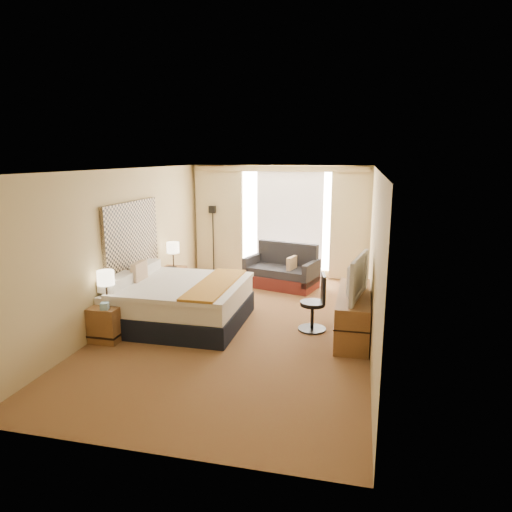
% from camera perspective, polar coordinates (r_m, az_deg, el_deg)
% --- Properties ---
extents(floor, '(4.20, 7.00, 0.02)m').
position_cam_1_polar(floor, '(7.82, -1.75, -8.65)').
color(floor, '#60271B').
rests_on(floor, ground).
extents(ceiling, '(4.20, 7.00, 0.02)m').
position_cam_1_polar(ceiling, '(7.30, -1.89, 10.77)').
color(ceiling, silver).
rests_on(ceiling, wall_back).
extents(wall_back, '(4.20, 0.02, 2.60)m').
position_cam_1_polar(wall_back, '(10.82, 2.97, 4.37)').
color(wall_back, tan).
rests_on(wall_back, ground).
extents(wall_front, '(4.20, 0.02, 2.60)m').
position_cam_1_polar(wall_front, '(4.29, -14.06, -8.51)').
color(wall_front, tan).
rests_on(wall_front, ground).
extents(wall_left, '(0.02, 7.00, 2.60)m').
position_cam_1_polar(wall_left, '(8.24, -16.08, 1.37)').
color(wall_left, tan).
rests_on(wall_left, ground).
extents(wall_right, '(0.02, 7.00, 2.60)m').
position_cam_1_polar(wall_right, '(7.21, 14.53, -0.06)').
color(wall_right, tan).
rests_on(wall_right, ground).
extents(headboard, '(0.06, 1.85, 1.50)m').
position_cam_1_polar(headboard, '(8.39, -15.18, 1.48)').
color(headboard, black).
rests_on(headboard, wall_left).
extents(nightstand_left, '(0.45, 0.52, 0.55)m').
position_cam_1_polar(nightstand_left, '(7.52, -17.96, -7.91)').
color(nightstand_left, brown).
rests_on(nightstand_left, floor).
extents(nightstand_right, '(0.45, 0.52, 0.55)m').
position_cam_1_polar(nightstand_right, '(9.63, -10.35, -3.06)').
color(nightstand_right, brown).
rests_on(nightstand_right, floor).
extents(media_dresser, '(0.50, 1.80, 0.70)m').
position_cam_1_polar(media_dresser, '(7.46, 12.05, -7.10)').
color(media_dresser, brown).
rests_on(media_dresser, floor).
extents(window, '(2.30, 0.02, 2.30)m').
position_cam_1_polar(window, '(10.75, 4.25, 4.40)').
color(window, white).
rests_on(window, wall_back).
extents(curtains, '(4.12, 0.19, 2.56)m').
position_cam_1_polar(curtains, '(10.70, 2.85, 4.86)').
color(curtains, beige).
rests_on(curtains, floor).
extents(bed, '(2.12, 1.94, 1.03)m').
position_cam_1_polar(bed, '(7.91, -9.49, -5.66)').
color(bed, black).
rests_on(bed, floor).
extents(loveseat, '(1.67, 1.19, 0.94)m').
position_cam_1_polar(loveseat, '(10.00, 3.31, -2.09)').
color(loveseat, '#5D1F1A').
rests_on(loveseat, floor).
extents(floor_lamp, '(0.21, 0.21, 1.65)m').
position_cam_1_polar(floor_lamp, '(11.04, -5.41, 3.78)').
color(floor_lamp, black).
rests_on(floor_lamp, floor).
extents(desk_chair, '(0.46, 0.46, 0.95)m').
position_cam_1_polar(desk_chair, '(7.54, 7.47, -6.14)').
color(desk_chair, black).
rests_on(desk_chair, floor).
extents(lamp_left, '(0.26, 0.26, 0.55)m').
position_cam_1_polar(lamp_left, '(7.35, -18.27, -2.69)').
color(lamp_left, black).
rests_on(lamp_left, nightstand_left).
extents(lamp_right, '(0.26, 0.26, 0.54)m').
position_cam_1_polar(lamp_right, '(9.46, -10.35, 0.98)').
color(lamp_right, black).
rests_on(lamp_right, nightstand_right).
extents(tissue_box, '(0.14, 0.14, 0.10)m').
position_cam_1_polar(tissue_box, '(7.25, -18.40, -5.97)').
color(tissue_box, '#9BCFF0').
rests_on(tissue_box, nightstand_left).
extents(telephone, '(0.20, 0.19, 0.06)m').
position_cam_1_polar(telephone, '(9.39, -10.70, -1.53)').
color(telephone, black).
rests_on(telephone, nightstand_right).
extents(television, '(0.35, 1.14, 0.65)m').
position_cam_1_polar(television, '(7.06, 11.84, -2.48)').
color(television, black).
rests_on(television, media_dresser).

